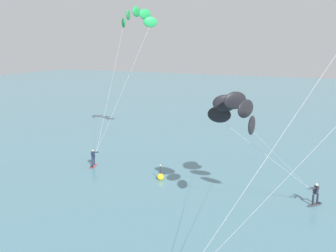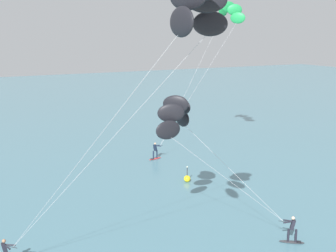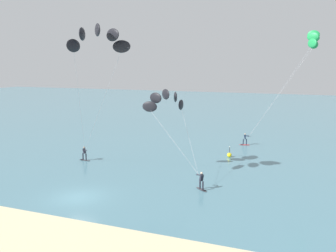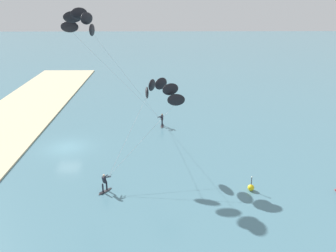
{
  "view_description": "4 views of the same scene",
  "coord_description": "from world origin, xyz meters",
  "px_view_note": "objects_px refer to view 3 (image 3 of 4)",
  "views": [
    {
      "loc": [
        -19.01,
        4.38,
        11.62
      ],
      "look_at": [
        6.05,
        15.96,
        5.64
      ],
      "focal_mm": 41.01,
      "sensor_mm": 36.0,
      "label": 1
    },
    {
      "loc": [
        -8.81,
        -12.95,
        12.45
      ],
      "look_at": [
        6.59,
        16.47,
        5.43
      ],
      "focal_mm": 47.71,
      "sensor_mm": 36.0,
      "label": 2
    },
    {
      "loc": [
        17.83,
        -24.92,
        11.28
      ],
      "look_at": [
        3.87,
        11.34,
        4.64
      ],
      "focal_mm": 38.87,
      "sensor_mm": 36.0,
      "label": 3
    },
    {
      "loc": [
        35.93,
        10.67,
        16.16
      ],
      "look_at": [
        4.88,
        11.08,
        4.32
      ],
      "focal_mm": 38.01,
      "sensor_mm": 36.0,
      "label": 4
    }
  ],
  "objects_px": {
    "kitesurfer_nearshore": "(97,45)",
    "marker_buoy": "(229,155)",
    "kitesurfer_far_out": "(310,45)",
    "kitesurfer_mid_water": "(167,103)"
  },
  "relations": [
    {
      "from": "kitesurfer_mid_water",
      "to": "marker_buoy",
      "type": "relative_size",
      "value": 6.31
    },
    {
      "from": "kitesurfer_far_out",
      "to": "marker_buoy",
      "type": "height_order",
      "value": "kitesurfer_far_out"
    },
    {
      "from": "kitesurfer_nearshore",
      "to": "marker_buoy",
      "type": "relative_size",
      "value": 10.65
    },
    {
      "from": "kitesurfer_nearshore",
      "to": "kitesurfer_far_out",
      "type": "xyz_separation_m",
      "value": [
        17.23,
        22.19,
        0.72
      ]
    },
    {
      "from": "kitesurfer_nearshore",
      "to": "marker_buoy",
      "type": "height_order",
      "value": "kitesurfer_nearshore"
    },
    {
      "from": "kitesurfer_nearshore",
      "to": "kitesurfer_far_out",
      "type": "distance_m",
      "value": 28.1
    },
    {
      "from": "kitesurfer_nearshore",
      "to": "kitesurfer_mid_water",
      "type": "bearing_deg",
      "value": 62.43
    },
    {
      "from": "kitesurfer_mid_water",
      "to": "marker_buoy",
      "type": "height_order",
      "value": "kitesurfer_mid_water"
    },
    {
      "from": "kitesurfer_nearshore",
      "to": "kitesurfer_far_out",
      "type": "relative_size",
      "value": 0.95
    },
    {
      "from": "marker_buoy",
      "to": "kitesurfer_nearshore",
      "type": "bearing_deg",
      "value": -120.35
    }
  ]
}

